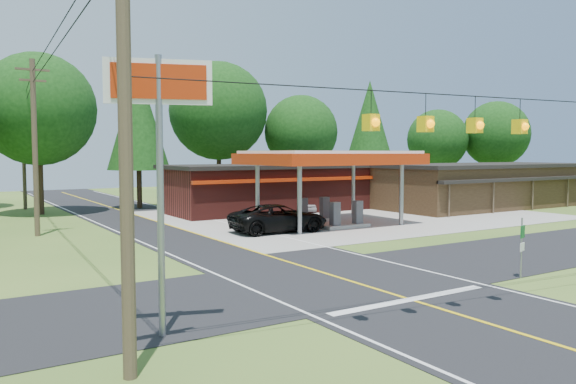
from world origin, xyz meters
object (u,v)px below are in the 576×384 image
suv_car (279,218)px  big_stop_sign (159,127)px  sedan_car (300,204)px  gas_canopy (330,160)px

suv_car → big_stop_sign: bearing=142.9°
sedan_car → gas_canopy: bearing=-103.6°
gas_canopy → big_stop_sign: big_stop_sign is taller
gas_canopy → big_stop_sign: bearing=-137.1°
big_stop_sign → sedan_car: bearing=49.9°
gas_canopy → big_stop_sign: 23.23m
suv_car → big_stop_sign: big_stop_sign is taller
suv_car → sedan_car: size_ratio=1.68×
sedan_car → suv_car: bearing=-122.8°
gas_canopy → sedan_car: bearing=69.4°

